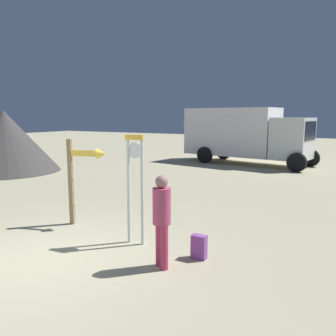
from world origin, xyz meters
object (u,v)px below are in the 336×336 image
Objects in this scene: arrow_sign at (83,169)px; person_near_clock at (162,217)px; standing_clock at (135,180)px; dome_tent at (5,141)px; backpack at (199,247)px; box_truck_near at (243,133)px.

person_near_clock is at bearing -21.59° from arrow_sign.
person_near_clock is (1.05, -0.73, -0.42)m from standing_clock.
dome_tent is at bearing 155.45° from person_near_clock.
dome_tent reaches higher than arrow_sign.
standing_clock is 1.84m from backpack.
person_near_clock is at bearing -121.29° from backpack.
backpack is 13.34m from box_truck_near.
dome_tent is (-12.09, 4.67, 1.22)m from backpack.
standing_clock is at bearing 145.19° from person_near_clock.
backpack is 0.09× the size of dome_tent.
dome_tent is at bearing 156.59° from standing_clock.
backpack is at bearing -76.07° from box_truck_near.
arrow_sign is 1.27× the size of person_near_clock.
arrow_sign is 0.42× the size of dome_tent.
backpack is (0.41, 0.67, -0.69)m from person_near_clock.
box_truck_near is at bearing 101.62° from person_near_clock.
standing_clock reaches higher than person_near_clock.
dome_tent is (-11.68, 5.34, 0.53)m from person_near_clock.
backpack is 0.06× the size of box_truck_near.
backpack is (3.23, -0.45, -1.16)m from arrow_sign.
person_near_clock reaches higher than backpack.
arrow_sign is at bearing 172.13° from backpack.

